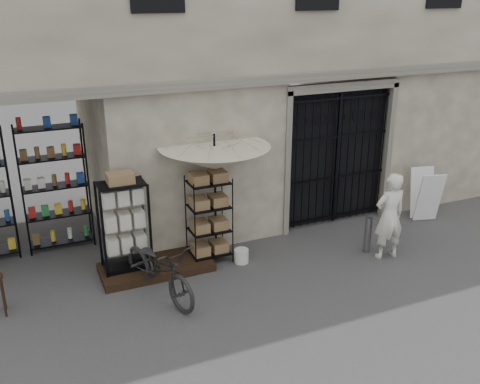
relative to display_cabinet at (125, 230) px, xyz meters
name	(u,v)px	position (x,y,z in m)	size (l,w,h in m)	color
ground	(314,284)	(2.90, -1.64, -0.87)	(80.00, 80.00, 0.00)	black
main_building	(225,5)	(2.90, 2.36, 3.63)	(14.00, 4.00, 9.00)	#B6AB93
shop_recess	(18,188)	(-1.60, 1.16, 0.63)	(3.00, 1.70, 3.00)	black
shop_shelving	(16,192)	(-1.65, 1.66, 0.38)	(2.70, 0.50, 2.50)	black
iron_gate	(333,155)	(4.65, 0.63, 0.63)	(2.50, 0.21, 3.00)	black
step_platform	(156,267)	(0.50, -0.09, -0.79)	(2.00, 0.90, 0.15)	black
display_cabinet	(125,230)	(0.00, 0.00, 0.00)	(0.92, 0.76, 1.73)	black
wire_rack	(209,220)	(1.54, -0.08, -0.05)	(0.78, 0.59, 1.67)	black
market_umbrella	(214,151)	(1.73, 0.07, 1.21)	(2.32, 2.34, 2.89)	black
white_bucket	(241,256)	(2.05, -0.41, -0.74)	(0.27, 0.27, 0.26)	beige
bicycle	(161,295)	(0.34, -0.94, -0.87)	(0.68, 1.02, 1.95)	black
steel_bollard	(368,235)	(4.47, -0.99, -0.50)	(0.13, 0.13, 0.73)	slate
shopkeeper	(385,256)	(4.68, -1.31, -0.87)	(0.62, 1.69, 0.40)	beige
easel_sign	(426,195)	(6.57, -0.20, -0.28)	(0.68, 0.73, 1.13)	silver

